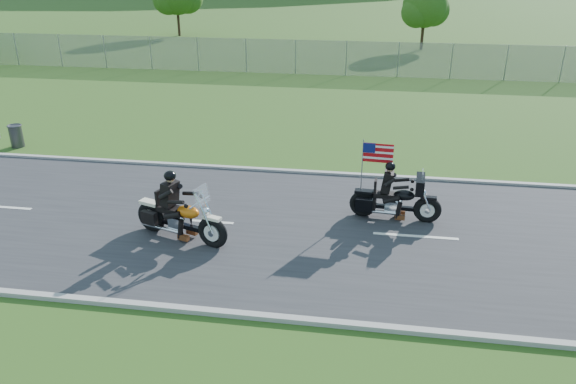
# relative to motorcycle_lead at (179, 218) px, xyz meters

# --- Properties ---
(ground) EXTENTS (420.00, 420.00, 0.00)m
(ground) POSITION_rel_motorcycle_lead_xyz_m (2.06, 0.99, -0.59)
(ground) COLOR #2C4616
(ground) RESTS_ON ground
(road) EXTENTS (120.00, 8.00, 0.04)m
(road) POSITION_rel_motorcycle_lead_xyz_m (2.06, 0.99, -0.57)
(road) COLOR #28282B
(road) RESTS_ON ground
(curb_north) EXTENTS (120.00, 0.18, 0.12)m
(curb_north) POSITION_rel_motorcycle_lead_xyz_m (2.06, 5.04, -0.54)
(curb_north) COLOR #9E9B93
(curb_north) RESTS_ON ground
(curb_south) EXTENTS (120.00, 0.18, 0.12)m
(curb_south) POSITION_rel_motorcycle_lead_xyz_m (2.06, -3.06, -0.54)
(curb_south) COLOR #9E9B93
(curb_south) RESTS_ON ground
(fence) EXTENTS (60.00, 0.03, 2.00)m
(fence) POSITION_rel_motorcycle_lead_xyz_m (-2.94, 20.99, 0.41)
(fence) COLOR gray
(fence) RESTS_ON ground
(tree_fence_near) EXTENTS (3.52, 3.28, 4.75)m
(tree_fence_near) POSITION_rel_motorcycle_lead_xyz_m (8.11, 31.02, 2.38)
(tree_fence_near) COLOR #382316
(tree_fence_near) RESTS_ON ground
(motorcycle_lead) EXTENTS (2.72, 1.26, 1.89)m
(motorcycle_lead) POSITION_rel_motorcycle_lead_xyz_m (0.00, 0.00, 0.00)
(motorcycle_lead) COLOR black
(motorcycle_lead) RESTS_ON ground
(motorcycle_follow) EXTENTS (2.53, 0.84, 2.11)m
(motorcycle_follow) POSITION_rel_motorcycle_lead_xyz_m (5.51, 1.99, -0.01)
(motorcycle_follow) COLOR black
(motorcycle_follow) RESTS_ON ground
(trash_can) EXTENTS (0.57, 0.57, 0.83)m
(trash_can) POSITION_rel_motorcycle_lead_xyz_m (-8.53, 6.13, -0.18)
(trash_can) COLOR #37373C
(trash_can) RESTS_ON ground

